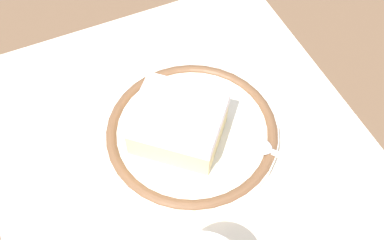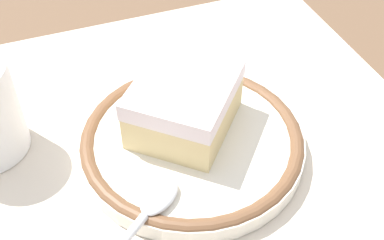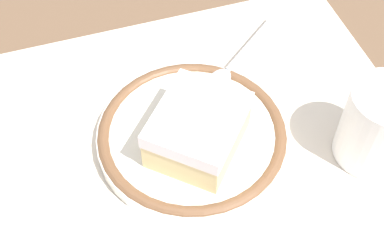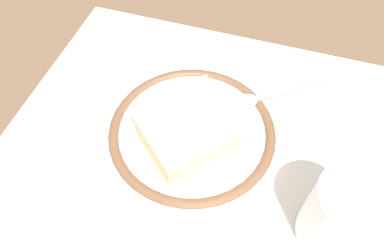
{
  "view_description": "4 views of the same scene",
  "coord_description": "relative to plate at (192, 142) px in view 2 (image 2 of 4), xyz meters",
  "views": [
    {
      "loc": [
        -0.25,
        0.1,
        0.45
      ],
      "look_at": [
        0.01,
        -0.02,
        0.04
      ],
      "focal_mm": 43.84,
      "sensor_mm": 36.0,
      "label": 1
    },
    {
      "loc": [
        -0.1,
        -0.29,
        0.32
      ],
      "look_at": [
        0.01,
        -0.02,
        0.04
      ],
      "focal_mm": 46.75,
      "sensor_mm": 36.0,
      "label": 2
    },
    {
      "loc": [
        0.11,
        0.29,
        0.45
      ],
      "look_at": [
        0.01,
        -0.02,
        0.04
      ],
      "focal_mm": 50.68,
      "sensor_mm": 36.0,
      "label": 3
    },
    {
      "loc": [
        -0.06,
        0.21,
        0.36
      ],
      "look_at": [
        0.01,
        -0.02,
        0.04
      ],
      "focal_mm": 34.96,
      "sensor_mm": 36.0,
      "label": 4
    }
  ],
  "objects": [
    {
      "name": "spoon",
      "position": [
        -0.07,
        -0.07,
        0.01
      ],
      "size": [
        0.13,
        0.11,
        0.01
      ],
      "color": "silver",
      "rests_on": "plate"
    },
    {
      "name": "napkin",
      "position": [
        0.12,
        0.09,
        -0.01
      ],
      "size": [
        0.12,
        0.12,
        0.0
      ],
      "primitive_type": "cube",
      "rotation": [
        0.0,
        0.0,
        2.93
      ],
      "color": "white",
      "rests_on": "placemat"
    },
    {
      "name": "placemat",
      "position": [
        -0.01,
        0.02,
        -0.01
      ],
      "size": [
        0.44,
        0.41,
        0.0
      ],
      "primitive_type": "cube",
      "color": "beige",
      "rests_on": "ground_plane"
    },
    {
      "name": "ground_plane",
      "position": [
        -0.01,
        0.02,
        -0.01
      ],
      "size": [
        2.4,
        2.4,
        0.0
      ],
      "primitive_type": "plane",
      "color": "brown"
    },
    {
      "name": "plate",
      "position": [
        0.0,
        0.0,
        0.0
      ],
      "size": [
        0.19,
        0.19,
        0.02
      ],
      "color": "silver",
      "rests_on": "placemat"
    },
    {
      "name": "cake_slice",
      "position": [
        -0.0,
        0.01,
        0.03
      ],
      "size": [
        0.12,
        0.12,
        0.05
      ],
      "color": "beige",
      "rests_on": "plate"
    }
  ]
}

